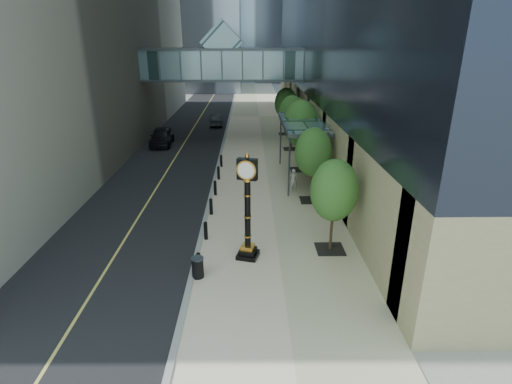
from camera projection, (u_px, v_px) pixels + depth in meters
ground at (260, 286)px, 17.10m from camera, size 320.00×320.00×0.00m
road at (200, 117)px, 54.32m from camera, size 8.00×180.00×0.02m
sidewalk at (259, 116)px, 54.45m from camera, size 8.00×180.00×0.06m
curb at (230, 116)px, 54.38m from camera, size 0.25×180.00×0.07m
skywalk at (223, 62)px, 40.43m from camera, size 17.00×4.20×5.80m
entrance_canopy at (303, 124)px, 28.73m from camera, size 3.00×8.00×4.38m
bollard_row at (213, 197)px, 25.27m from camera, size 0.20×16.20×0.90m
street_trees at (300, 126)px, 31.48m from camera, size 2.71×28.35×5.57m
street_clock at (248, 215)px, 18.46m from camera, size 1.18×1.18×5.13m
trash_bin at (198, 268)px, 17.47m from camera, size 0.54×0.54×0.90m
pedestrian at (293, 180)px, 27.38m from camera, size 0.61×0.43×1.60m
car_near at (162, 136)px, 39.52m from camera, size 2.28×5.10×1.70m
car_far at (216, 120)px, 48.48m from camera, size 1.60×4.09×1.33m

